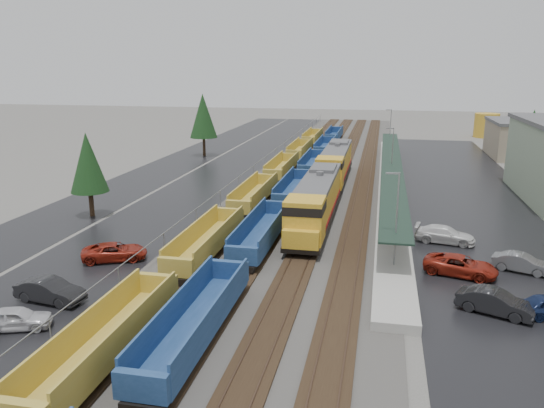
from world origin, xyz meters
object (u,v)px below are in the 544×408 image
at_px(locomotive_lead, 316,202).
at_px(parked_car_east_c, 445,235).
at_px(parked_car_west_a, 16,318).
at_px(well_string_yellow, 255,195).
at_px(parked_car_east_b, 461,266).
at_px(parked_car_west_c, 115,252).
at_px(parked_car_east_a, 495,302).
at_px(storage_tank, 486,125).
at_px(well_string_blue, 294,189).
at_px(parked_car_east_e, 522,263).
at_px(parked_car_west_b, 50,291).
at_px(locomotive_trail, 335,164).

bearing_deg(locomotive_lead, parked_car_east_c, -11.69).
height_order(locomotive_lead, parked_car_west_a, locomotive_lead).
bearing_deg(well_string_yellow, parked_car_east_b, -40.43).
relative_size(parked_car_west_c, parked_car_east_a, 1.08).
bearing_deg(parked_car_west_a, storage_tank, -42.98).
relative_size(well_string_blue, parked_car_east_b, 21.95).
distance_m(locomotive_lead, well_string_yellow, 10.85).
bearing_deg(parked_car_east_a, locomotive_lead, 61.94).
height_order(well_string_yellow, parked_car_east_b, well_string_yellow).
bearing_deg(well_string_yellow, parked_car_west_a, -102.65).
relative_size(parked_car_east_a, parked_car_east_e, 1.11).
height_order(parked_car_west_b, parked_car_east_c, parked_car_west_b).
bearing_deg(locomotive_lead, well_string_yellow, 138.06).
xyz_separation_m(locomotive_trail, well_string_blue, (-4.00, -10.00, -1.42)).
relative_size(well_string_yellow, parked_car_east_b, 21.52).
bearing_deg(parked_car_west_b, parked_car_east_e, -61.65).
bearing_deg(locomotive_trail, parked_car_east_e, -59.72).
distance_m(locomotive_trail, parked_car_east_c, 26.53).
bearing_deg(parked_car_west_b, parked_car_east_a, -74.09).
bearing_deg(parked_car_west_a, parked_car_east_c, -70.13).
xyz_separation_m(locomotive_lead, parked_car_east_b, (12.52, -10.29, -1.85)).
xyz_separation_m(storage_tank, parked_car_east_a, (-15.08, -93.14, -1.88)).
bearing_deg(parked_car_west_a, locomotive_trail, -37.77).
relative_size(locomotive_trail, parked_car_east_e, 5.02).
bearing_deg(parked_car_west_a, parked_car_west_b, -14.78).
bearing_deg(locomotive_lead, parked_car_east_b, -39.42).
height_order(storage_tank, parked_car_east_c, storage_tank).
relative_size(locomotive_trail, parked_car_east_a, 4.52).
distance_m(parked_car_west_b, parked_car_west_c, 8.28).
bearing_deg(parked_car_east_a, parked_car_west_a, 128.09).
bearing_deg(parked_car_east_b, locomotive_lead, 67.20).
bearing_deg(storage_tank, well_string_blue, -116.72).
relative_size(parked_car_west_a, parked_car_east_a, 0.85).
height_order(locomotive_lead, parked_car_east_c, locomotive_lead).
height_order(storage_tank, parked_car_west_a, storage_tank).
xyz_separation_m(parked_car_west_c, parked_car_east_a, (28.94, -4.00, 0.07)).
xyz_separation_m(parked_car_east_b, parked_car_east_e, (4.77, 1.68, -0.04)).
xyz_separation_m(parked_car_west_a, parked_car_east_c, (27.36, 22.40, 0.07)).
bearing_deg(parked_car_east_c, parked_car_east_a, -163.05).
relative_size(locomotive_trail, parked_car_west_b, 4.47).
bearing_deg(locomotive_trail, parked_car_west_a, -108.32).
distance_m(well_string_blue, parked_car_west_b, 34.04).
bearing_deg(parked_car_west_c, storage_tank, -49.72).
xyz_separation_m(parked_car_west_b, parked_car_east_a, (29.36, 4.27, -0.01)).
xyz_separation_m(well_string_yellow, parked_car_west_a, (-7.21, -32.11, -0.48)).
xyz_separation_m(well_string_yellow, parked_car_east_b, (20.52, -17.48, -0.42)).
xyz_separation_m(well_string_yellow, well_string_blue, (4.00, 3.81, 0.01)).
relative_size(parked_car_east_c, parked_car_east_e, 1.22).
height_order(well_string_yellow, parked_car_east_e, well_string_yellow).
distance_m(storage_tank, parked_car_west_a, 110.52).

